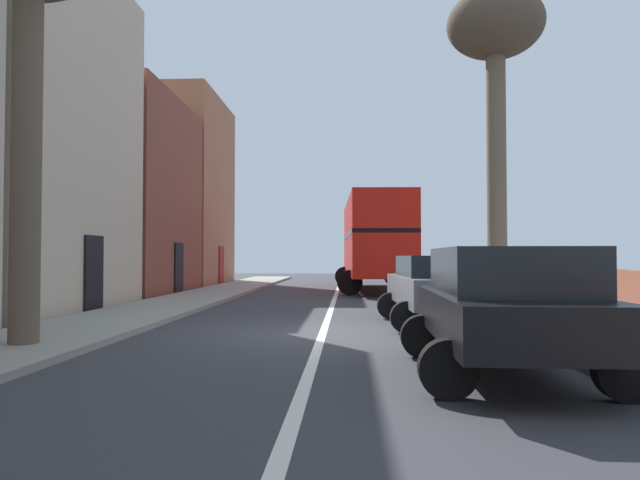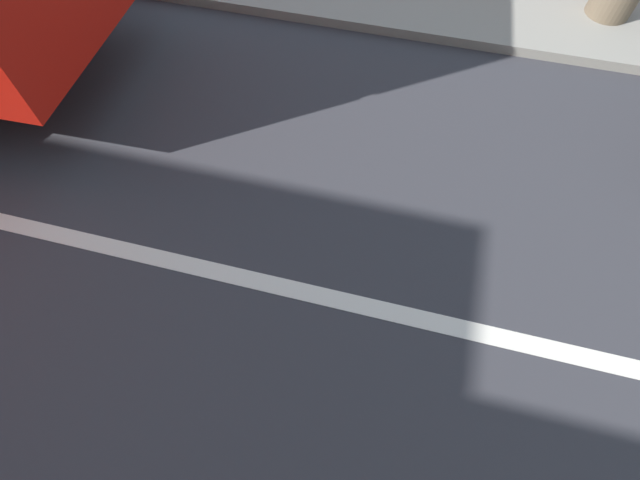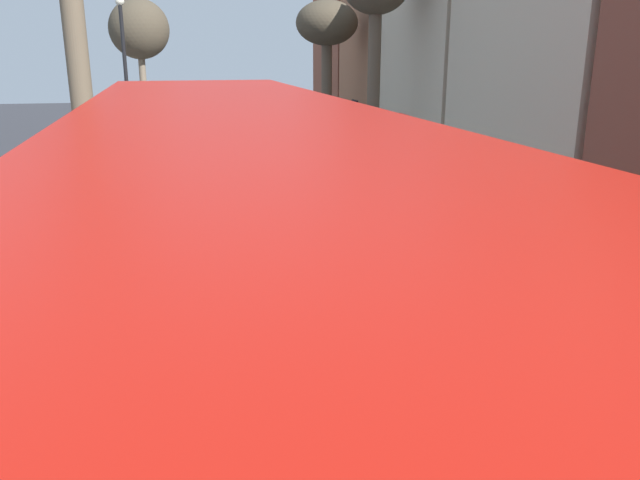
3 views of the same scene
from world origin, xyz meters
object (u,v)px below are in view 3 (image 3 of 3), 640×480
(parked_car_silver_left_1, at_px, (282,125))
(lamppost_right, at_px, (126,72))
(double_decker_bus, at_px, (234,291))
(street_tree_right_3, at_px, (139,30))
(parked_car_silver_right_2, at_px, (183,115))
(litter_bin_right, at_px, (100,164))
(parked_car_grey_right_3, at_px, (178,176))
(parked_car_black_right_0, at_px, (180,149))
(street_tree_left_2, at_px, (327,27))

(parked_car_silver_left_1, distance_m, lamppost_right, 10.21)
(double_decker_bus, xyz_separation_m, parked_car_silver_left_1, (-4.20, -26.55, -1.42))
(parked_car_silver_left_1, xyz_separation_m, street_tree_right_3, (7.09, -6.19, 4.75))
(parked_car_silver_right_2, distance_m, litter_bin_right, 15.64)
(parked_car_grey_right_3, relative_size, street_tree_right_3, 0.61)
(parked_car_black_right_0, bearing_deg, parked_car_grey_right_3, 89.96)
(street_tree_left_2, distance_m, lamppost_right, 11.00)
(double_decker_bus, xyz_separation_m, lamppost_right, (2.60, -19.49, 1.45))
(parked_car_black_right_0, height_order, street_tree_right_3, street_tree_right_3)
(parked_car_grey_right_3, distance_m, street_tree_right_3, 19.64)
(parked_car_silver_right_2, bearing_deg, parked_car_silver_left_1, 127.12)
(double_decker_bus, xyz_separation_m, parked_car_silver_right_2, (0.80, -33.15, -1.45))
(double_decker_bus, relative_size, parked_car_black_right_0, 2.66)
(litter_bin_right, bearing_deg, street_tree_left_2, -141.65)
(parked_car_silver_left_1, bearing_deg, litter_bin_right, 48.39)
(street_tree_left_2, bearing_deg, street_tree_right_3, -37.62)
(parked_car_grey_right_3, distance_m, litter_bin_right, 4.85)
(parked_car_silver_left_1, distance_m, parked_car_grey_right_3, 13.69)
(parked_car_silver_left_1, xyz_separation_m, parked_car_silver_right_2, (5.00, -6.61, -0.04))
(double_decker_bus, height_order, street_tree_right_3, street_tree_right_3)
(parked_car_black_right_0, xyz_separation_m, street_tree_left_2, (-7.14, -6.36, 4.73))
(parked_car_silver_left_1, distance_m, litter_bin_right, 11.75)
(parked_car_silver_right_2, xyz_separation_m, parked_car_grey_right_3, (-0.00, 19.35, -0.01))
(street_tree_right_3, bearing_deg, parked_car_silver_right_2, -168.78)
(parked_car_silver_left_1, distance_m, street_tree_right_3, 10.55)
(double_decker_bus, bearing_deg, litter_bin_right, -78.54)
(litter_bin_right, bearing_deg, lamppost_right, -120.11)
(parked_car_silver_right_2, distance_m, street_tree_left_2, 11.41)
(street_tree_left_2, bearing_deg, parked_car_grey_right_3, 58.87)
(street_tree_right_3, distance_m, lamppost_right, 13.39)
(double_decker_bus, relative_size, litter_bin_right, 9.65)
(parked_car_black_right_0, bearing_deg, double_decker_bus, 92.38)
(double_decker_bus, bearing_deg, parked_car_silver_left_1, -98.99)
(lamppost_right, height_order, litter_bin_right, lamppost_right)
(double_decker_bus, distance_m, lamppost_right, 19.72)
(double_decker_bus, relative_size, street_tree_right_3, 1.51)
(parked_car_grey_right_3, height_order, litter_bin_right, parked_car_grey_right_3)
(lamppost_right, xyz_separation_m, litter_bin_right, (1.00, 1.72, -3.11))
(litter_bin_right, bearing_deg, parked_car_silver_right_2, -100.30)
(lamppost_right, bearing_deg, parked_car_grey_right_3, 107.55)
(double_decker_bus, relative_size, lamppost_right, 1.74)
(parked_car_silver_right_2, xyz_separation_m, lamppost_right, (1.80, 13.66, 2.91))
(parked_car_grey_right_3, height_order, street_tree_right_3, street_tree_right_3)
(lamppost_right, distance_m, litter_bin_right, 3.70)
(double_decker_bus, bearing_deg, parked_car_black_right_0, -87.62)
(parked_car_grey_right_3, bearing_deg, double_decker_bus, 93.33)
(parked_car_silver_left_1, xyz_separation_m, parked_car_grey_right_3, (5.00, 12.74, -0.04))
(parked_car_silver_right_2, height_order, street_tree_left_2, street_tree_left_2)
(parked_car_silver_right_2, xyz_separation_m, street_tree_right_3, (2.09, 0.41, 4.79))
(street_tree_right_3, relative_size, lamppost_right, 1.15)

